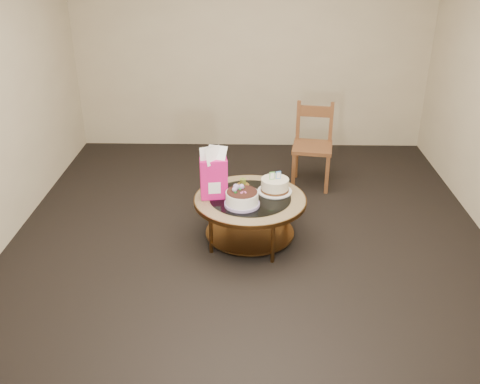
{
  "coord_description": "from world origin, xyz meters",
  "views": [
    {
      "loc": [
        0.0,
        -4.3,
        2.63
      ],
      "look_at": [
        -0.09,
        0.02,
        0.5
      ],
      "focal_mm": 40.0,
      "sensor_mm": 36.0,
      "label": 1
    }
  ],
  "objects_px": {
    "gift_bag": "(214,173)",
    "decorated_cake": "(242,199)",
    "dining_chair": "(313,145)",
    "coffee_table": "(250,205)",
    "cream_cake": "(275,185)"
  },
  "relations": [
    {
      "from": "coffee_table",
      "to": "cream_cake",
      "type": "bearing_deg",
      "value": 28.62
    },
    {
      "from": "decorated_cake",
      "to": "cream_cake",
      "type": "distance_m",
      "value": 0.4
    },
    {
      "from": "decorated_cake",
      "to": "gift_bag",
      "type": "distance_m",
      "value": 0.34
    },
    {
      "from": "coffee_table",
      "to": "cream_cake",
      "type": "xyz_separation_m",
      "value": [
        0.23,
        0.12,
        0.14
      ]
    },
    {
      "from": "coffee_table",
      "to": "cream_cake",
      "type": "height_order",
      "value": "cream_cake"
    },
    {
      "from": "coffee_table",
      "to": "gift_bag",
      "type": "height_order",
      "value": "gift_bag"
    },
    {
      "from": "cream_cake",
      "to": "dining_chair",
      "type": "bearing_deg",
      "value": 51.97
    },
    {
      "from": "coffee_table",
      "to": "dining_chair",
      "type": "height_order",
      "value": "dining_chair"
    },
    {
      "from": "gift_bag",
      "to": "decorated_cake",
      "type": "bearing_deg",
      "value": -39.7
    },
    {
      "from": "dining_chair",
      "to": "decorated_cake",
      "type": "bearing_deg",
      "value": -109.19
    },
    {
      "from": "gift_bag",
      "to": "dining_chair",
      "type": "relative_size",
      "value": 0.51
    },
    {
      "from": "gift_bag",
      "to": "dining_chair",
      "type": "height_order",
      "value": "gift_bag"
    },
    {
      "from": "dining_chair",
      "to": "coffee_table",
      "type": "bearing_deg",
      "value": -109.47
    },
    {
      "from": "decorated_cake",
      "to": "dining_chair",
      "type": "bearing_deg",
      "value": 61.95
    },
    {
      "from": "coffee_table",
      "to": "decorated_cake",
      "type": "relative_size",
      "value": 3.27
    }
  ]
}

